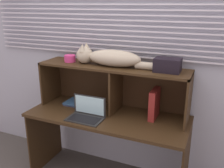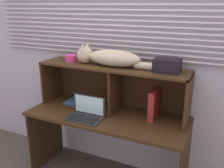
% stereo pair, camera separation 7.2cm
% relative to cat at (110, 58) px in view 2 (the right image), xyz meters
% --- Properties ---
extents(back_panel_with_blinds, '(4.40, 0.08, 2.50)m').
position_rel_cat_xyz_m(back_panel_with_blinds, '(0.03, 0.23, -0.06)').
color(back_panel_with_blinds, '#ABADBC').
rests_on(back_panel_with_blinds, ground).
extents(desk, '(1.60, 0.63, 0.77)m').
position_rel_cat_xyz_m(desk, '(0.03, -0.13, -0.69)').
color(desk, '#372413').
rests_on(desk, ground).
extents(hutch_shelf_unit, '(1.52, 0.36, 0.47)m').
position_rel_cat_xyz_m(hutch_shelf_unit, '(0.03, 0.04, -0.22)').
color(hutch_shelf_unit, '#372413').
rests_on(hutch_shelf_unit, desk).
extents(cat, '(0.96, 0.20, 0.21)m').
position_rel_cat_xyz_m(cat, '(0.00, 0.00, 0.00)').
color(cat, '#BAAA91').
rests_on(cat, hutch_shelf_unit).
extents(laptop, '(0.34, 0.21, 0.21)m').
position_rel_cat_xyz_m(laptop, '(-0.13, -0.27, -0.51)').
color(laptop, '#252525').
rests_on(laptop, desk).
extents(binder_upright, '(0.06, 0.23, 0.29)m').
position_rel_cat_xyz_m(binder_upright, '(0.47, -0.00, -0.41)').
color(binder_upright, maroon).
rests_on(binder_upright, desk).
extents(book_stack, '(0.16, 0.23, 0.03)m').
position_rel_cat_xyz_m(book_stack, '(-0.43, 0.00, -0.54)').
color(book_stack, '#3E4E76').
rests_on(book_stack, desk).
extents(small_basket, '(0.12, 0.12, 0.07)m').
position_rel_cat_xyz_m(small_basket, '(-0.45, -0.00, -0.05)').
color(small_basket, '#D3387B').
rests_on(small_basket, hutch_shelf_unit).
extents(storage_box, '(0.23, 0.16, 0.12)m').
position_rel_cat_xyz_m(storage_box, '(0.57, -0.00, -0.02)').
color(storage_box, black).
rests_on(storage_box, hutch_shelf_unit).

